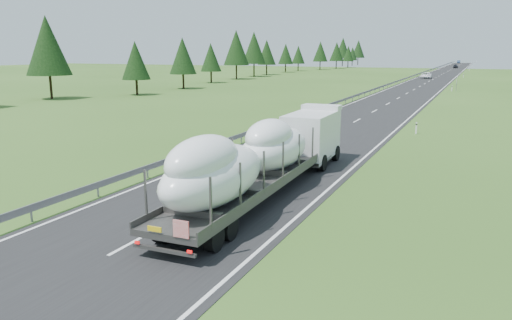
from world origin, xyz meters
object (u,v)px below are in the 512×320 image
at_px(boat_truck, 264,153).
at_px(distant_van, 426,75).
at_px(distant_car_blue, 459,62).
at_px(distant_car_dark, 455,66).
at_px(highway_sign, 457,81).

relative_size(boat_truck, distant_van, 3.50).
bearing_deg(boat_truck, distant_car_blue, 90.81).
height_order(distant_van, distant_car_blue, distant_car_blue).
bearing_deg(distant_car_blue, distant_car_dark, -91.88).
xyz_separation_m(highway_sign, distant_car_dark, (-6.55, 125.39, -1.04)).
distance_m(distant_car_dark, distant_car_blue, 84.55).
bearing_deg(distant_car_dark, distant_car_blue, 86.70).
height_order(highway_sign, distant_car_dark, highway_sign).
bearing_deg(distant_car_dark, highway_sign, -92.14).
distance_m(distant_van, distant_car_blue, 168.95).
xyz_separation_m(highway_sign, distant_car_blue, (-9.24, 209.90, -1.03)).
bearing_deg(distant_car_blue, distant_van, -93.69).
height_order(boat_truck, distant_van, boat_truck).
xyz_separation_m(boat_truck, distant_car_blue, (-4.00, 282.22, -1.33)).
relative_size(highway_sign, distant_car_blue, 0.55).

